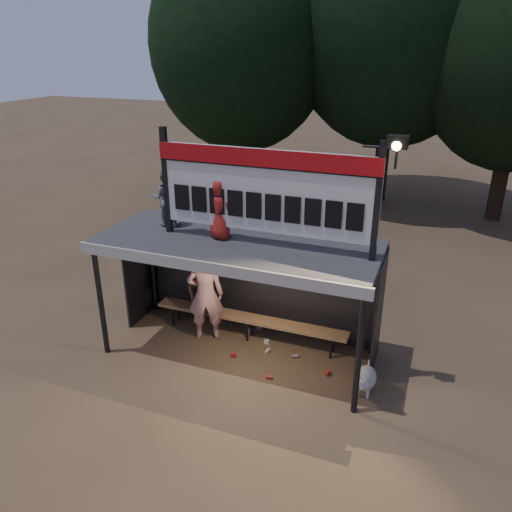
# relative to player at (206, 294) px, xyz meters

# --- Properties ---
(ground) EXTENTS (80.00, 80.00, 0.00)m
(ground) POSITION_rel_player_xyz_m (0.81, -0.27, -0.98)
(ground) COLOR #4F3B27
(ground) RESTS_ON ground
(player) EXTENTS (0.84, 0.70, 1.95)m
(player) POSITION_rel_player_xyz_m (0.00, 0.00, 0.00)
(player) COLOR silver
(player) RESTS_ON ground
(child_a) EXTENTS (0.62, 0.55, 1.07)m
(child_a) POSITION_rel_player_xyz_m (-0.75, 0.02, 1.88)
(child_a) COLOR slate
(child_a) RESTS_ON dugout_shelter
(child_b) EXTENTS (0.61, 0.51, 1.07)m
(child_b) POSITION_rel_player_xyz_m (0.48, -0.23, 1.88)
(child_b) COLOR #AA221A
(child_b) RESTS_ON dugout_shelter
(dugout_shelter) EXTENTS (5.10, 2.08, 2.32)m
(dugout_shelter) POSITION_rel_player_xyz_m (0.81, -0.03, 0.87)
(dugout_shelter) COLOR #373739
(dugout_shelter) RESTS_ON ground
(scoreboard_assembly) EXTENTS (4.10, 0.27, 1.99)m
(scoreboard_assembly) POSITION_rel_player_xyz_m (1.37, -0.28, 2.35)
(scoreboard_assembly) COLOR black
(scoreboard_assembly) RESTS_ON dugout_shelter
(bench) EXTENTS (4.00, 0.35, 0.48)m
(bench) POSITION_rel_player_xyz_m (0.81, 0.28, -0.54)
(bench) COLOR #976F47
(bench) RESTS_ON ground
(tree_left) EXTENTS (6.46, 6.46, 9.27)m
(tree_left) POSITION_rel_player_xyz_m (-3.19, 9.73, 4.54)
(tree_left) COLOR black
(tree_left) RESTS_ON ground
(tree_mid) EXTENTS (7.22, 7.22, 10.36)m
(tree_mid) POSITION_rel_player_xyz_m (1.81, 11.23, 5.19)
(tree_mid) COLOR #312116
(tree_mid) RESTS_ON ground
(dog) EXTENTS (0.36, 0.81, 0.49)m
(dog) POSITION_rel_player_xyz_m (3.29, -0.63, -0.70)
(dog) COLOR beige
(dog) RESTS_ON ground
(bats) EXTENTS (0.48, 0.33, 0.84)m
(bats) POSITION_rel_player_xyz_m (-0.39, 0.55, -0.55)
(bats) COLOR olive
(bats) RESTS_ON ground
(litter) EXTENTS (1.94, 1.58, 0.08)m
(litter) POSITION_rel_player_xyz_m (1.38, -0.07, -0.94)
(litter) COLOR #AC2D1D
(litter) RESTS_ON ground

